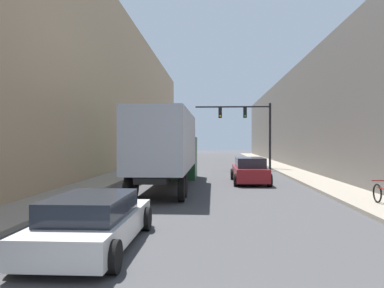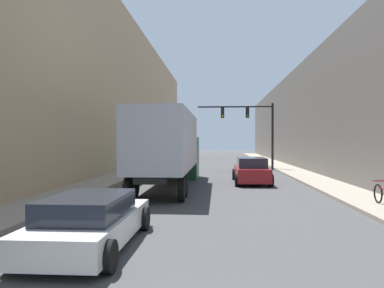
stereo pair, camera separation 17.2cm
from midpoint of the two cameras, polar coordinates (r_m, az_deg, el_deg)
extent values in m
cube|color=gray|center=(32.51, 14.07, -3.81)|extent=(2.23, 80.00, 0.15)
cube|color=gray|center=(32.62, -8.48, -3.78)|extent=(2.23, 80.00, 0.15)
cube|color=#66605B|center=(33.50, 21.03, 4.05)|extent=(6.00, 80.00, 9.20)
cube|color=tan|center=(33.91, -15.38, 8.00)|extent=(6.00, 80.00, 13.89)
cube|color=#B2B7C1|center=(18.77, -4.32, 0.51)|extent=(2.51, 9.38, 2.79)
cube|color=black|center=(18.84, -4.32, -4.20)|extent=(1.26, 9.38, 0.24)
cube|color=#1E512D|center=(24.94, -2.44, -2.09)|extent=(2.51, 2.99, 2.74)
cylinder|color=black|center=(15.67, -10.07, -6.80)|extent=(0.25, 1.00, 1.00)
cylinder|color=black|center=(15.31, -1.92, -6.96)|extent=(0.25, 1.00, 1.00)
cylinder|color=black|center=(16.83, -9.12, -6.30)|extent=(0.25, 1.00, 1.00)
cylinder|color=black|center=(16.50, -1.54, -6.43)|extent=(0.25, 1.00, 1.00)
cylinder|color=black|center=(25.12, -4.96, -4.07)|extent=(0.25, 1.00, 1.00)
cylinder|color=black|center=(24.91, 0.10, -4.11)|extent=(0.25, 1.00, 1.00)
cube|color=silver|center=(9.27, -15.18, -12.08)|extent=(1.82, 4.71, 0.58)
cube|color=#1E232D|center=(8.95, -15.67, -9.08)|extent=(1.60, 2.59, 0.48)
cylinder|color=black|center=(11.12, -16.94, -10.74)|extent=(0.25, 0.64, 0.64)
cylinder|color=black|center=(10.64, -7.55, -11.23)|extent=(0.25, 0.64, 0.64)
cylinder|color=black|center=(8.09, -25.62, -15.02)|extent=(0.25, 0.64, 0.64)
cylinder|color=black|center=(7.42, -12.72, -16.42)|extent=(0.25, 0.64, 0.64)
cube|color=maroon|center=(22.52, 8.54, -4.42)|extent=(1.81, 4.91, 0.75)
cube|color=#1E232D|center=(22.23, 8.60, -2.78)|extent=(1.60, 2.70, 0.57)
cylinder|color=black|center=(24.22, 6.01, -4.59)|extent=(0.25, 0.70, 0.70)
cylinder|color=black|center=(24.38, 10.29, -4.56)|extent=(0.25, 0.70, 0.70)
cylinder|color=black|center=(20.63, 6.49, -5.46)|extent=(0.25, 0.70, 0.70)
cylinder|color=black|center=(20.81, 11.50, -5.42)|extent=(0.25, 0.70, 0.70)
cylinder|color=black|center=(33.00, 11.66, 1.13)|extent=(0.20, 0.20, 5.76)
cube|color=black|center=(32.82, 6.05, 5.65)|extent=(6.46, 0.12, 0.12)
cube|color=black|center=(32.85, 7.94, 4.75)|extent=(0.30, 0.24, 0.90)
sphere|color=green|center=(32.69, 7.95, 4.28)|extent=(0.18, 0.18, 0.18)
cube|color=black|center=(32.74, 4.17, 4.77)|extent=(0.30, 0.24, 0.90)
sphere|color=gold|center=(32.58, 4.17, 4.30)|extent=(0.18, 0.18, 0.18)
torus|color=black|center=(15.77, 26.12, -6.75)|extent=(0.06, 0.72, 0.72)
cube|color=maroon|center=(15.24, 26.93, -6.13)|extent=(0.04, 1.11, 0.04)
cube|color=maroon|center=(15.67, 26.19, -5.03)|extent=(0.44, 0.04, 0.04)
camera|label=1|loc=(0.09, -90.33, 0.00)|focal=35.00mm
camera|label=2|loc=(0.09, 89.67, 0.00)|focal=35.00mm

